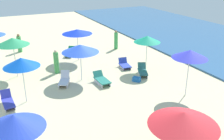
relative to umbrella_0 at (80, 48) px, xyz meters
name	(u,v)px	position (x,y,z in m)	size (l,w,h in m)	color
umbrella_0	(80,48)	(0.00, 0.00, 0.00)	(2.39, 2.39, 2.43)	silver
lounge_chair_0_0	(102,80)	(1.07, 0.97, -1.92)	(1.52, 0.71, 0.65)	silver
lounge_chair_0_1	(64,80)	(0.19, -1.23, -1.92)	(1.43, 1.07, 0.77)	silver
umbrella_1	(190,54)	(4.71, 4.75, 0.34)	(1.99, 1.99, 2.76)	silver
umbrella_2	(184,119)	(9.28, 0.52, -0.03)	(2.48, 2.48, 2.41)	silver
umbrella_3	(13,41)	(-2.48, -3.78, 0.29)	(2.14, 2.14, 2.72)	silver
umbrella_4	(77,32)	(-3.83, 1.09, 0.15)	(2.36, 2.36, 2.52)	silver
lounge_chair_4_0	(81,51)	(-5.26, 1.76, -1.94)	(1.28, 0.69, 0.64)	silver
lounge_chair_4_1	(70,53)	(-5.27, 0.85, -1.94)	(1.55, 1.32, 0.65)	silver
umbrella_5	(21,62)	(1.52, -3.78, 0.16)	(1.92, 1.92, 2.59)	silver
lounge_chair_5_0	(8,101)	(1.51, -4.74, -1.95)	(1.50, 0.65, 0.70)	silver
umbrella_7	(147,39)	(0.30, 4.83, 0.12)	(1.88, 1.88, 2.53)	silver
lounge_chair_7_0	(125,65)	(-0.75, 3.64, -1.95)	(1.26, 0.82, 0.65)	silver
lounge_chair_7_1	(143,71)	(1.01, 4.11, -1.92)	(1.59, 1.13, 0.69)	silver
umbrella_8	(14,122)	(7.37, -4.76, 0.22)	(1.97, 1.97, 2.66)	silver
beachgoer_0	(56,62)	(-1.92, -1.16, -1.39)	(0.49, 0.49, 1.70)	#429B4C
beachgoer_1	(19,44)	(-8.14, -2.86, -1.43)	(0.43, 0.43, 1.62)	#43A655
beachgoer_2	(116,40)	(-5.27, 5.17, -1.38)	(0.42, 0.42, 1.72)	green
cooler_box_0	(137,79)	(1.79, 3.17, -2.03)	(0.51, 0.32, 0.30)	#1B60B0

